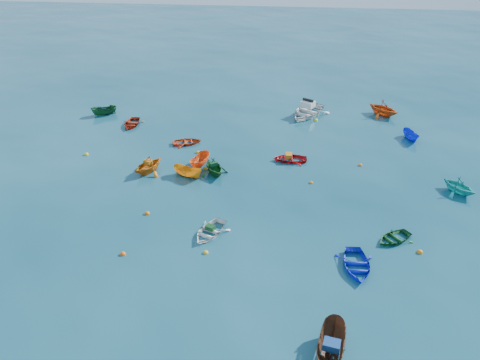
# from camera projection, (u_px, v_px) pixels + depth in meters

# --- Properties ---
(ground) EXTENTS (160.00, 160.00, 0.00)m
(ground) POSITION_uv_depth(u_px,v_px,m) (231.00, 224.00, 30.19)
(ground) COLOR #0A394C
(ground) RESTS_ON ground
(dinghy_white_near) EXTENTS (2.92, 3.34, 0.58)m
(dinghy_white_near) POSITION_uv_depth(u_px,v_px,m) (210.00, 234.00, 29.25)
(dinghy_white_near) COLOR white
(dinghy_white_near) RESTS_ON ground
(sampan_brown_mid) EXTENTS (1.83, 3.43, 1.26)m
(sampan_brown_mid) POSITION_uv_depth(u_px,v_px,m) (330.00, 355.00, 21.27)
(sampan_brown_mid) COLOR #53301E
(sampan_brown_mid) RESTS_ON ground
(dinghy_blue_se) EXTENTS (2.39, 3.21, 0.64)m
(dinghy_blue_se) POSITION_uv_depth(u_px,v_px,m) (356.00, 268.00, 26.46)
(dinghy_blue_se) COLOR #1121D5
(dinghy_blue_se) RESTS_ON ground
(dinghy_orange_w) EXTENTS (3.42, 3.56, 1.45)m
(dinghy_orange_w) POSITION_uv_depth(u_px,v_px,m) (149.00, 172.00, 36.21)
(dinghy_orange_w) COLOR #CC6B13
(dinghy_orange_w) RESTS_ON ground
(sampan_yellow_mid) EXTENTS (2.63, 1.78, 0.95)m
(sampan_yellow_mid) POSITION_uv_depth(u_px,v_px,m) (188.00, 176.00, 35.59)
(sampan_yellow_mid) COLOR orange
(sampan_yellow_mid) RESTS_ON ground
(dinghy_green_e) EXTENTS (2.98, 2.85, 0.50)m
(dinghy_green_e) POSITION_uv_depth(u_px,v_px,m) (393.00, 240.00, 28.70)
(dinghy_green_e) COLOR #124F1F
(dinghy_green_e) RESTS_ON ground
(dinghy_cyan_se) EXTENTS (3.25, 3.29, 1.31)m
(dinghy_cyan_se) POSITION_uv_depth(u_px,v_px,m) (457.00, 192.00, 33.55)
(dinghy_cyan_se) COLOR #1BACA5
(dinghy_cyan_se) RESTS_ON ground
(dinghy_red_nw) EXTENTS (2.95, 2.49, 0.52)m
(dinghy_red_nw) POSITION_uv_depth(u_px,v_px,m) (187.00, 144.00, 40.60)
(dinghy_red_nw) COLOR red
(dinghy_red_nw) RESTS_ON ground
(sampan_orange_n) EXTENTS (1.72, 2.82, 1.02)m
(sampan_orange_n) POSITION_uv_depth(u_px,v_px,m) (200.00, 166.00, 37.03)
(sampan_orange_n) COLOR #F65717
(sampan_orange_n) RESTS_ON ground
(dinghy_green_n) EXTENTS (3.22, 3.32, 1.34)m
(dinghy_green_n) POSITION_uv_depth(u_px,v_px,m) (214.00, 173.00, 35.98)
(dinghy_green_n) COLOR #13521D
(dinghy_green_n) RESTS_ON ground
(dinghy_red_ne) EXTENTS (2.80, 2.06, 0.56)m
(dinghy_red_ne) POSITION_uv_depth(u_px,v_px,m) (290.00, 161.00, 37.84)
(dinghy_red_ne) COLOR red
(dinghy_red_ne) RESTS_ON ground
(sampan_blue_far) EXTENTS (1.43, 2.45, 0.89)m
(sampan_blue_far) POSITION_uv_depth(u_px,v_px,m) (410.00, 139.00, 41.35)
(sampan_blue_far) COLOR #1026CD
(sampan_blue_far) RESTS_ON ground
(dinghy_red_far) EXTENTS (2.08, 2.86, 0.58)m
(dinghy_red_far) POSITION_uv_depth(u_px,v_px,m) (132.00, 125.00, 44.07)
(dinghy_red_far) COLOR #A5260D
(dinghy_red_far) RESTS_ON ground
(dinghy_orange_far) EXTENTS (4.18, 4.15, 1.67)m
(dinghy_orange_far) POSITION_uv_depth(u_px,v_px,m) (382.00, 115.00, 46.26)
(dinghy_orange_far) COLOR #CD5113
(dinghy_orange_far) RESTS_ON ground
(sampan_green_far) EXTENTS (2.63, 1.95, 0.96)m
(sampan_green_far) POSITION_uv_depth(u_px,v_px,m) (105.00, 115.00, 46.37)
(sampan_green_far) COLOR #104622
(sampan_green_far) RESTS_ON ground
(motorboat_white) EXTENTS (5.32, 5.82, 1.59)m
(motorboat_white) POSITION_uv_depth(u_px,v_px,m) (307.00, 115.00, 46.30)
(motorboat_white) COLOR white
(motorboat_white) RESTS_ON ground
(tarp_green_a) EXTENTS (0.68, 0.61, 0.27)m
(tarp_green_a) POSITION_uv_depth(u_px,v_px,m) (210.00, 227.00, 29.11)
(tarp_green_a) COLOR #0F3F19
(tarp_green_a) RESTS_ON dinghy_white_near
(tarp_blue_a) EXTENTS (0.84, 0.70, 0.36)m
(tarp_blue_a) POSITION_uv_depth(u_px,v_px,m) (332.00, 345.00, 20.74)
(tarp_blue_a) COLOR navy
(tarp_blue_a) RESTS_ON sampan_brown_mid
(tarp_orange_a) EXTENTS (0.71, 0.66, 0.28)m
(tarp_orange_a) POSITION_uv_depth(u_px,v_px,m) (148.00, 162.00, 35.81)
(tarp_orange_a) COLOR #CC6C14
(tarp_orange_a) RESTS_ON dinghy_orange_w
(tarp_green_b) EXTENTS (0.72, 0.68, 0.28)m
(tarp_green_b) POSITION_uv_depth(u_px,v_px,m) (213.00, 164.00, 35.65)
(tarp_green_b) COLOR #134C29
(tarp_green_b) RESTS_ON dinghy_green_n
(tarp_orange_b) EXTENTS (0.55, 0.71, 0.34)m
(tarp_orange_b) POSITION_uv_depth(u_px,v_px,m) (289.00, 156.00, 37.62)
(tarp_orange_b) COLOR #C96C14
(tarp_orange_b) RESTS_ON dinghy_red_ne
(buoy_or_a) EXTENTS (0.35, 0.35, 0.35)m
(buoy_or_a) POSITION_uv_depth(u_px,v_px,m) (123.00, 254.00, 27.49)
(buoy_or_a) COLOR #F6570D
(buoy_or_a) RESTS_ON ground
(buoy_ye_a) EXTENTS (0.32, 0.32, 0.32)m
(buoy_ye_a) POSITION_uv_depth(u_px,v_px,m) (206.00, 253.00, 27.61)
(buoy_ye_a) COLOR yellow
(buoy_ye_a) RESTS_ON ground
(buoy_or_b) EXTENTS (0.37, 0.37, 0.37)m
(buoy_or_b) POSITION_uv_depth(u_px,v_px,m) (420.00, 253.00, 27.64)
(buoy_or_b) COLOR orange
(buoy_or_b) RESTS_ON ground
(buoy_ye_b) EXTENTS (0.39, 0.39, 0.39)m
(buoy_ye_b) POSITION_uv_depth(u_px,v_px,m) (86.00, 155.00, 38.73)
(buoy_ye_b) COLOR yellow
(buoy_ye_b) RESTS_ON ground
(buoy_or_c) EXTENTS (0.37, 0.37, 0.37)m
(buoy_or_c) POSITION_uv_depth(u_px,v_px,m) (147.00, 214.00, 31.18)
(buoy_or_c) COLOR orange
(buoy_or_c) RESTS_ON ground
(buoy_ye_c) EXTENTS (0.37, 0.37, 0.37)m
(buoy_ye_c) POSITION_uv_depth(u_px,v_px,m) (198.00, 153.00, 39.06)
(buoy_ye_c) COLOR gold
(buoy_ye_c) RESTS_ON ground
(buoy_or_d) EXTENTS (0.30, 0.30, 0.30)m
(buoy_or_d) POSITION_uv_depth(u_px,v_px,m) (311.00, 183.00, 34.71)
(buoy_or_d) COLOR orange
(buoy_or_d) RESTS_ON ground
(buoy_ye_d) EXTENTS (0.33, 0.33, 0.33)m
(buoy_ye_d) POSITION_uv_depth(u_px,v_px,m) (205.00, 169.00, 36.63)
(buoy_ye_d) COLOR gold
(buoy_ye_d) RESTS_ON ground
(buoy_or_e) EXTENTS (0.33, 0.33, 0.33)m
(buoy_or_e) POSITION_uv_depth(u_px,v_px,m) (360.00, 166.00, 37.10)
(buoy_or_e) COLOR orange
(buoy_or_e) RESTS_ON ground
(buoy_ye_e) EXTENTS (0.37, 0.37, 0.37)m
(buoy_ye_e) POSITION_uv_depth(u_px,v_px,m) (316.00, 120.00, 45.10)
(buoy_ye_e) COLOR #FFF11A
(buoy_ye_e) RESTS_ON ground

